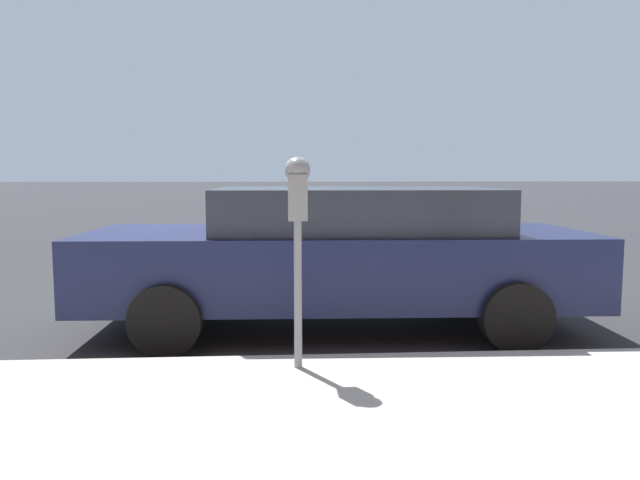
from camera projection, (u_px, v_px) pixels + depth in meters
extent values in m
plane|color=#2B2B2D|center=(244.00, 311.00, 7.23)|extent=(220.00, 220.00, 0.00)
cylinder|color=gray|center=(298.00, 295.00, 4.69)|extent=(0.06, 0.06, 1.12)
cube|color=gray|center=(298.00, 197.00, 4.61)|extent=(0.20, 0.14, 0.34)
sphere|color=gray|center=(298.00, 170.00, 4.59)|extent=(0.19, 0.19, 0.19)
cube|color=#19389E|center=(297.00, 202.00, 4.72)|extent=(0.01, 0.11, 0.12)
cube|color=black|center=(297.00, 187.00, 4.71)|extent=(0.01, 0.10, 0.08)
cube|color=#14193D|center=(336.00, 265.00, 6.36)|extent=(1.98, 5.05, 0.69)
cube|color=#232833|center=(356.00, 210.00, 6.31)|extent=(1.69, 2.85, 0.43)
cylinder|color=black|center=(166.00, 320.00, 5.44)|extent=(0.24, 0.65, 0.64)
cylinder|color=black|center=(199.00, 283.00, 7.25)|extent=(0.24, 0.65, 0.64)
cylinder|color=black|center=(516.00, 317.00, 5.55)|extent=(0.24, 0.65, 0.64)
cylinder|color=black|center=(462.00, 282.00, 7.36)|extent=(0.24, 0.65, 0.64)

